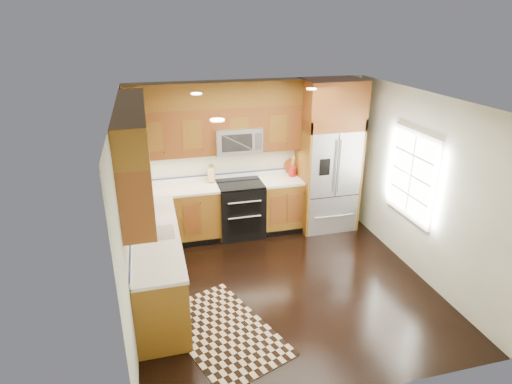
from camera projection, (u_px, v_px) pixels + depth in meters
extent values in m
plane|color=black|center=(284.00, 284.00, 6.06)|extent=(4.00, 4.00, 0.00)
cube|color=silver|center=(250.00, 156.00, 7.36)|extent=(4.00, 0.02, 2.60)
cube|color=silver|center=(127.00, 217.00, 5.11)|extent=(0.02, 4.00, 2.60)
cube|color=silver|center=(421.00, 186.00, 6.04)|extent=(0.02, 4.00, 2.60)
cube|color=white|center=(412.00, 175.00, 6.17)|extent=(0.04, 1.10, 1.30)
cube|color=white|center=(411.00, 175.00, 6.17)|extent=(0.02, 0.95, 1.15)
cube|color=#905D1B|center=(177.00, 216.00, 7.11)|extent=(1.37, 0.60, 0.90)
cube|color=#905D1B|center=(281.00, 205.00, 7.53)|extent=(0.72, 0.60, 0.90)
cube|color=#905D1B|center=(158.00, 266.00, 5.68)|extent=(0.60, 2.40, 0.90)
cube|color=beige|center=(220.00, 186.00, 7.10)|extent=(2.85, 0.62, 0.04)
cube|color=beige|center=(155.00, 235.00, 5.50)|extent=(0.62, 2.40, 0.04)
cube|color=brown|center=(217.00, 130.00, 6.88)|extent=(2.85, 0.33, 0.75)
cube|color=brown|center=(137.00, 169.00, 5.12)|extent=(0.33, 2.40, 0.75)
cube|color=#905D1B|center=(216.00, 94.00, 6.67)|extent=(2.85, 0.33, 0.40)
cube|color=#905D1B|center=(131.00, 122.00, 4.91)|extent=(0.33, 2.40, 0.40)
cube|color=black|center=(240.00, 210.00, 7.33)|extent=(0.76, 0.64, 0.92)
cube|color=black|center=(240.00, 184.00, 7.15)|extent=(0.76, 0.60, 0.02)
cube|color=black|center=(244.00, 208.00, 6.98)|extent=(0.55, 0.01, 0.18)
cube|color=black|center=(245.00, 226.00, 7.10)|extent=(0.55, 0.01, 0.28)
cylinder|color=#B2B2B7|center=(245.00, 202.00, 6.92)|extent=(0.55, 0.02, 0.02)
cylinder|color=#B2B2B7|center=(245.00, 217.00, 7.02)|extent=(0.55, 0.02, 0.02)
cube|color=#B2B2B7|center=(238.00, 140.00, 6.99)|extent=(0.76, 0.40, 0.42)
cube|color=black|center=(237.00, 143.00, 6.80)|extent=(0.50, 0.01, 0.28)
cube|color=#B2B2B7|center=(327.00, 178.00, 7.49)|extent=(0.90, 0.74, 1.80)
cube|color=black|center=(337.00, 166.00, 7.02)|extent=(0.01, 0.01, 1.08)
cube|color=black|center=(325.00, 167.00, 6.96)|extent=(0.18, 0.01, 0.28)
cube|color=#905D1B|center=(302.00, 175.00, 7.34)|extent=(0.04, 0.74, 2.00)
cube|color=#905D1B|center=(352.00, 171.00, 7.56)|extent=(0.04, 0.74, 2.00)
cube|color=brown|center=(332.00, 104.00, 6.99)|extent=(0.98, 0.74, 0.80)
cube|color=#B2B2B7|center=(155.00, 233.00, 5.49)|extent=(0.50, 0.42, 0.02)
cylinder|color=#B2B2B7|center=(137.00, 218.00, 5.59)|extent=(0.02, 0.02, 0.28)
torus|color=#B2B2B7|center=(136.00, 211.00, 5.46)|extent=(0.18, 0.02, 0.18)
cube|color=black|center=(223.00, 331.00, 5.16)|extent=(1.53, 1.92, 0.01)
cube|color=tan|center=(211.00, 174.00, 7.20)|extent=(0.14, 0.18, 0.24)
cylinder|color=#AB1915|center=(292.00, 171.00, 7.45)|extent=(0.14, 0.14, 0.17)
cylinder|color=brown|center=(291.00, 173.00, 7.62)|extent=(0.35, 0.35, 0.02)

